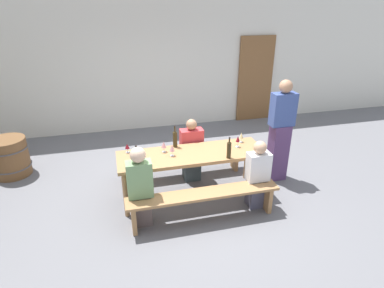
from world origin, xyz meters
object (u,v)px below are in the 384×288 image
(bench_near, at_px, (204,198))
(wine_glass_2, at_px, (172,148))
(wine_glass_3, at_px, (238,139))
(wine_glass_4, at_px, (127,147))
(wine_bottle_2, at_px, (175,139))
(seated_guest_near_1, at_px, (257,176))
(wine_bottle_1, at_px, (137,158))
(wine_glass_1, at_px, (164,145))
(wine_barrel, at_px, (10,157))
(bench_far, at_px, (183,157))
(seated_guest_far_0, at_px, (192,152))
(wine_glass_0, at_px, (241,136))
(wine_bottle_0, at_px, (229,150))
(wooden_door, at_px, (255,79))
(standing_host, at_px, (280,133))
(tasting_table, at_px, (192,158))
(seated_guest_near_0, at_px, (140,188))

(bench_near, height_order, wine_glass_2, wine_glass_2)
(wine_glass_3, relative_size, wine_glass_4, 1.28)
(wine_bottle_2, bearing_deg, wine_glass_2, -109.82)
(bench_near, height_order, seated_guest_near_1, seated_guest_near_1)
(wine_bottle_1, relative_size, wine_bottle_2, 0.87)
(wine_glass_1, bearing_deg, wine_barrel, 152.76)
(bench_far, xyz_separation_m, wine_barrel, (-2.95, 0.80, -0.02))
(wine_bottle_2, relative_size, seated_guest_far_0, 0.32)
(wine_barrel, bearing_deg, wine_glass_0, -18.19)
(wine_bottle_0, bearing_deg, seated_guest_far_0, 114.35)
(wooden_door, height_order, standing_host, wooden_door)
(bench_near, relative_size, wine_bottle_1, 6.96)
(wine_glass_4, xyz_separation_m, wine_barrel, (-2.00, 1.19, -0.51))
(wine_barrel, bearing_deg, seated_guest_far_0, -17.10)
(tasting_table, xyz_separation_m, wine_bottle_1, (-0.85, -0.20, 0.20))
(wine_bottle_1, relative_size, wine_glass_1, 1.79)
(wine_bottle_0, relative_size, wine_glass_0, 1.94)
(bench_near, height_order, wine_barrel, wine_barrel)
(wine_bottle_2, xyz_separation_m, wine_glass_2, (-0.11, -0.31, -0.01))
(wine_glass_4, relative_size, seated_guest_near_0, 0.12)
(wine_bottle_1, bearing_deg, wine_glass_4, 102.50)
(wine_bottle_2, height_order, standing_host, standing_host)
(wine_bottle_1, distance_m, wine_glass_4, 0.48)
(wine_bottle_1, bearing_deg, wine_bottle_2, 37.36)
(wooden_door, distance_m, wine_bottle_2, 3.88)
(tasting_table, height_order, standing_host, standing_host)
(wine_glass_3, xyz_separation_m, seated_guest_near_0, (-1.60, -0.54, -0.32))
(wooden_door, relative_size, wine_glass_4, 14.58)
(wine_bottle_2, relative_size, wine_glass_3, 1.93)
(wine_glass_0, distance_m, wine_glass_1, 1.28)
(seated_guest_near_0, bearing_deg, wine_bottle_1, -0.87)
(wine_glass_4, relative_size, standing_host, 0.08)
(bench_near, height_order, wine_glass_3, wine_glass_3)
(seated_guest_far_0, height_order, wine_barrel, seated_guest_far_0)
(wine_glass_2, height_order, wine_glass_3, wine_glass_3)
(tasting_table, relative_size, wine_barrel, 3.29)
(wine_bottle_2, xyz_separation_m, seated_guest_far_0, (0.32, 0.22, -0.37))
(wooden_door, xyz_separation_m, standing_host, (-0.88, -2.95, -0.20))
(wine_glass_3, bearing_deg, seated_guest_far_0, 143.31)
(bench_far, distance_m, wine_glass_0, 1.11)
(wine_bottle_0, xyz_separation_m, wine_glass_2, (-0.79, 0.27, -0.01))
(wine_bottle_0, relative_size, wine_glass_2, 1.86)
(wine_bottle_1, distance_m, wine_bottle_2, 0.81)
(bench_near, relative_size, bench_far, 1.00)
(wine_bottle_2, distance_m, seated_guest_near_0, 1.08)
(seated_guest_far_0, bearing_deg, wine_bottle_0, 24.35)
(wine_glass_0, relative_size, wine_glass_2, 0.96)
(tasting_table, distance_m, wine_bottle_1, 0.89)
(wine_bottle_2, distance_m, wine_glass_1, 0.25)
(bench_near, height_order, wine_glass_4, wine_glass_4)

